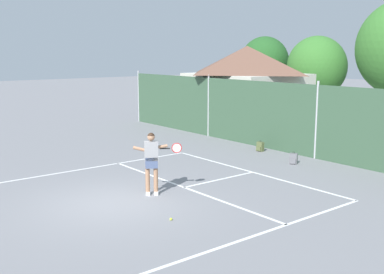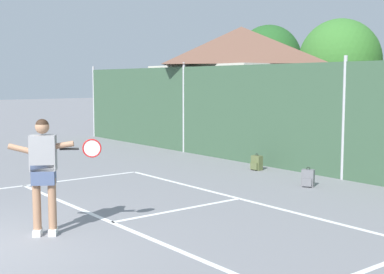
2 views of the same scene
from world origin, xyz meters
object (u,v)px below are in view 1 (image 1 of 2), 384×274
at_px(backpack_olive, 260,147).
at_px(backpack_grey, 293,159).
at_px(tennis_ball, 171,219).
at_px(tennis_player, 152,158).

relative_size(backpack_olive, backpack_grey, 1.00).
height_order(tennis_ball, backpack_olive, backpack_olive).
bearing_deg(tennis_player, backpack_olive, 108.17).
bearing_deg(backpack_olive, tennis_player, -71.83).
relative_size(tennis_player, tennis_ball, 28.10).
distance_m(tennis_player, tennis_ball, 2.50).
bearing_deg(backpack_grey, tennis_player, -90.58).
xyz_separation_m(tennis_player, tennis_ball, (2.09, -0.84, -1.08)).
bearing_deg(backpack_olive, backpack_grey, -16.50).
bearing_deg(tennis_player, tennis_ball, -21.88).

